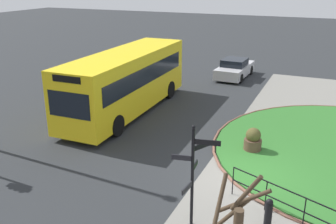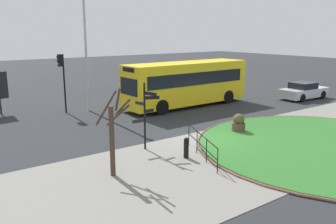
{
  "view_description": "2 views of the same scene",
  "coord_description": "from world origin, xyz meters",
  "views": [
    {
      "loc": [
        -12.04,
        -2.29,
        6.81
      ],
      "look_at": [
        1.03,
        3.46,
        1.67
      ],
      "focal_mm": 40.37,
      "sensor_mm": 36.0,
      "label": 1
    },
    {
      "loc": [
        -11.87,
        -12.55,
        5.33
      ],
      "look_at": [
        -0.34,
        3.05,
        0.97
      ],
      "focal_mm": 38.42,
      "sensor_mm": 36.0,
      "label": 2
    }
  ],
  "objects": [
    {
      "name": "railing_grass_edge",
      "position": [
        -1.98,
        -1.59,
        0.66
      ],
      "size": [
        1.48,
        3.48,
        1.03
      ],
      "rotation": [
        0.0,
        0.0,
        4.31
      ],
      "color": "black",
      "rests_on": "ground"
    },
    {
      "name": "grass_island",
      "position": [
        3.73,
        -3.99,
        0.05
      ],
      "size": [
        11.89,
        11.89,
        0.1
      ],
      "primitive_type": "cylinder",
      "color": "#2D6B28",
      "rests_on": "ground"
    },
    {
      "name": "bollard_foreground",
      "position": [
        -2.54,
        -1.23,
        0.48
      ],
      "size": [
        0.22,
        0.22,
        0.93
      ],
      "color": "black",
      "rests_on": "ground"
    },
    {
      "name": "sidewalk_paving",
      "position": [
        0.0,
        -2.23,
        0.01
      ],
      "size": [
        32.0,
        7.53,
        0.02
      ],
      "primitive_type": "cube",
      "color": "gray",
      "rests_on": "ground"
    },
    {
      "name": "grass_kerb_ring",
      "position": [
        3.73,
        -3.99,
        0.06
      ],
      "size": [
        12.2,
        12.2,
        0.11
      ],
      "primitive_type": "torus",
      "color": "brown",
      "rests_on": "ground"
    },
    {
      "name": "street_tree_bare",
      "position": [
        -5.9,
        -1.04,
        1.68
      ],
      "size": [
        1.16,
        1.22,
        3.38
      ],
      "color": "#423323",
      "rests_on": "ground"
    },
    {
      "name": "bus_yellow",
      "position": [
        4.52,
        7.36,
        1.71
      ],
      "size": [
        9.79,
        2.69,
        3.18
      ],
      "rotation": [
        0.0,
        0.0,
        3.16
      ],
      "color": "yellow",
      "rests_on": "ground"
    },
    {
      "name": "car_far_lane",
      "position": [
        13.94,
        3.96,
        0.63
      ],
      "size": [
        4.4,
        1.96,
        1.36
      ],
      "rotation": [
        0.0,
        0.0,
        -0.04
      ],
      "color": "#B7B7BC",
      "rests_on": "ground"
    },
    {
      "name": "planter_near_signpost",
      "position": [
        2.27,
        0.22,
        0.48
      ],
      "size": [
        0.72,
        0.72,
        1.04
      ],
      "color": "brown",
      "rests_on": "ground"
    },
    {
      "name": "traffic_light_near",
      "position": [
        -3.53,
        10.43,
        2.85
      ],
      "size": [
        0.49,
        0.28,
        3.89
      ],
      "rotation": [
        0.0,
        0.0,
        3.24
      ],
      "color": "black",
      "rests_on": "ground"
    },
    {
      "name": "lamppost_tall",
      "position": [
        -1.89,
        10.15,
        4.46
      ],
      "size": [
        0.32,
        0.32,
        8.34
      ],
      "color": "#B7B7BC",
      "rests_on": "ground"
    },
    {
      "name": "ground",
      "position": [
        0.0,
        0.0,
        0.0
      ],
      "size": [
        120.0,
        120.0,
        0.0
      ],
      "primitive_type": "plane",
      "color": "#282B2D"
    },
    {
      "name": "signpost_directional",
      "position": [
        -3.29,
        0.79,
        1.78
      ],
      "size": [
        1.24,
        1.31,
        3.12
      ],
      "color": "black",
      "rests_on": "ground"
    }
  ]
}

